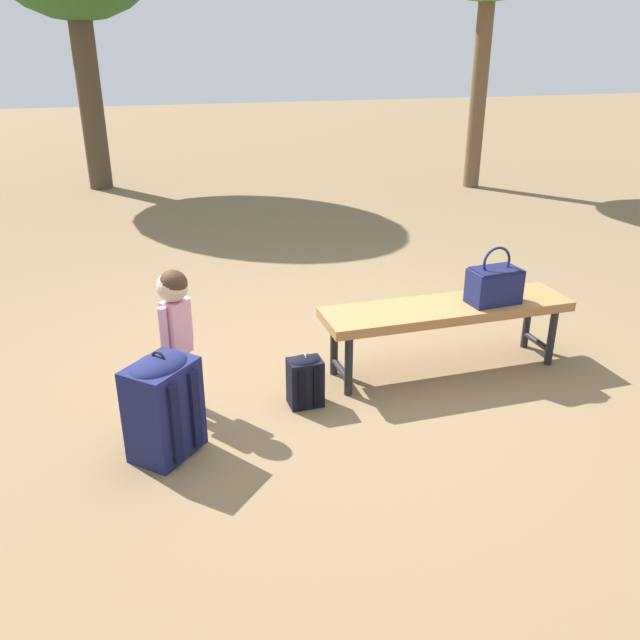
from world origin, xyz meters
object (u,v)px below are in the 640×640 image
handbag (494,284)px  backpack_small (305,379)px  backpack_large (163,403)px  park_bench (447,313)px  child_standing (175,319)px

handbag → backpack_small: handbag is taller
backpack_large → backpack_small: 0.87m
backpack_large → backpack_small: backpack_large is taller
park_bench → child_standing: bearing=0.6°
backpack_large → backpack_small: size_ratio=1.77×
handbag → backpack_small: size_ratio=1.11×
handbag → backpack_large: bearing=11.1°
park_bench → child_standing: 1.68m
park_bench → child_standing: size_ratio=1.90×
child_standing → backpack_small: size_ratio=2.56×
child_standing → park_bench: bearing=-179.4°
handbag → backpack_small: 1.34m
park_bench → backpack_small: size_ratio=4.85×
backpack_large → child_standing: bearing=-105.6°
park_bench → backpack_large: 1.85m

